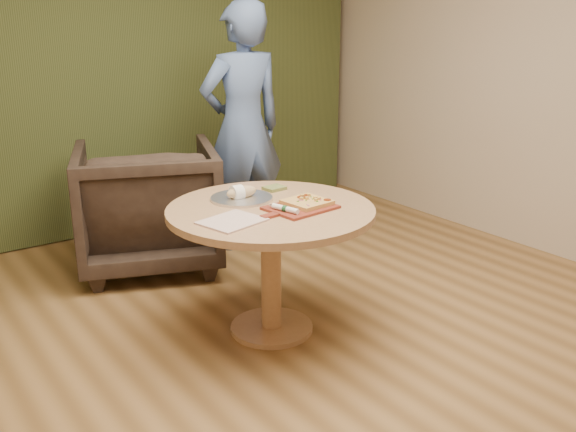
# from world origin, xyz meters

# --- Properties ---
(room_shell) EXTENTS (5.04, 6.04, 2.84)m
(room_shell) POSITION_xyz_m (0.00, 0.00, 1.40)
(room_shell) COLOR olive
(room_shell) RESTS_ON ground
(curtain) EXTENTS (4.80, 0.14, 2.78)m
(curtain) POSITION_xyz_m (0.00, 2.90, 1.40)
(curtain) COLOR #2F391A
(curtain) RESTS_ON ground
(pedestal_table) EXTENTS (1.15, 1.15, 0.75)m
(pedestal_table) POSITION_xyz_m (0.06, 0.61, 0.61)
(pedestal_table) COLOR tan
(pedestal_table) RESTS_ON ground
(pizza_paddle) EXTENTS (0.46, 0.32, 0.01)m
(pizza_paddle) POSITION_xyz_m (0.17, 0.50, 0.76)
(pizza_paddle) COLOR maroon
(pizza_paddle) RESTS_ON pedestal_table
(flatbread_pizza) EXTENTS (0.24, 0.24, 0.04)m
(flatbread_pizza) POSITION_xyz_m (0.24, 0.51, 0.78)
(flatbread_pizza) COLOR #D8A954
(flatbread_pizza) RESTS_ON pizza_paddle
(cutlery_roll) EXTENTS (0.07, 0.20, 0.03)m
(cutlery_roll) POSITION_xyz_m (0.06, 0.47, 0.78)
(cutlery_roll) COLOR white
(cutlery_roll) RESTS_ON pizza_paddle
(newspaper) EXTENTS (0.35, 0.31, 0.01)m
(newspaper) POSITION_xyz_m (-0.24, 0.52, 0.76)
(newspaper) COLOR white
(newspaper) RESTS_ON pedestal_table
(serving_tray) EXTENTS (0.36, 0.36, 0.02)m
(serving_tray) POSITION_xyz_m (0.02, 0.84, 0.76)
(serving_tray) COLOR silver
(serving_tray) RESTS_ON pedestal_table
(bread_roll) EXTENTS (0.19, 0.09, 0.09)m
(bread_roll) POSITION_xyz_m (0.01, 0.84, 0.79)
(bread_roll) COLOR tan
(bread_roll) RESTS_ON serving_tray
(green_packet) EXTENTS (0.13, 0.11, 0.02)m
(green_packet) POSITION_xyz_m (0.29, 0.90, 0.76)
(green_packet) COLOR #515D2A
(green_packet) RESTS_ON pedestal_table
(armchair) EXTENTS (1.22, 1.19, 0.99)m
(armchair) POSITION_xyz_m (-0.08, 1.97, 0.49)
(armchair) COLOR black
(armchair) RESTS_ON ground
(person_standing) EXTENTS (0.71, 0.49, 1.87)m
(person_standing) POSITION_xyz_m (0.71, 1.94, 0.93)
(person_standing) COLOR #4D6699
(person_standing) RESTS_ON ground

